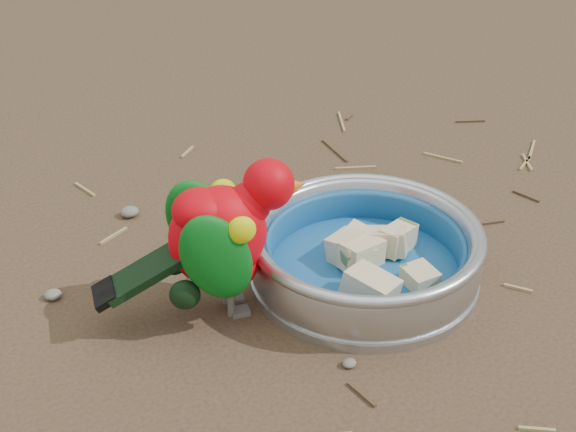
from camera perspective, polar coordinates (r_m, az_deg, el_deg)
name	(u,v)px	position (r m, az deg, el deg)	size (l,w,h in m)	color
ground	(366,323)	(0.77, 5.59, -7.57)	(60.00, 60.00, 0.00)	#473424
food_bowl	(364,273)	(0.82, 5.40, -4.04)	(0.23, 0.23, 0.02)	#B2B2BA
bowl_wall	(365,248)	(0.81, 5.50, -2.30)	(0.23, 0.23, 0.04)	#B2B2BA
fruit_wedges	(365,254)	(0.81, 5.48, -2.71)	(0.14, 0.14, 0.03)	beige
lory_parrot	(222,245)	(0.74, -4.72, -2.10)	(0.09, 0.18, 0.15)	#CC010C
ground_debris	(361,258)	(0.85, 5.21, -3.02)	(0.90, 0.80, 0.01)	#998452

